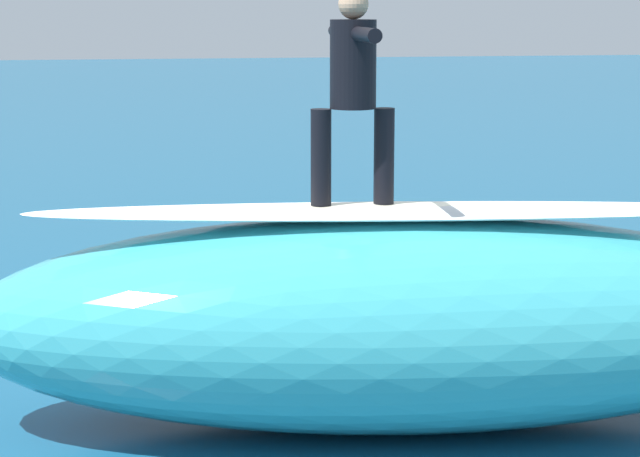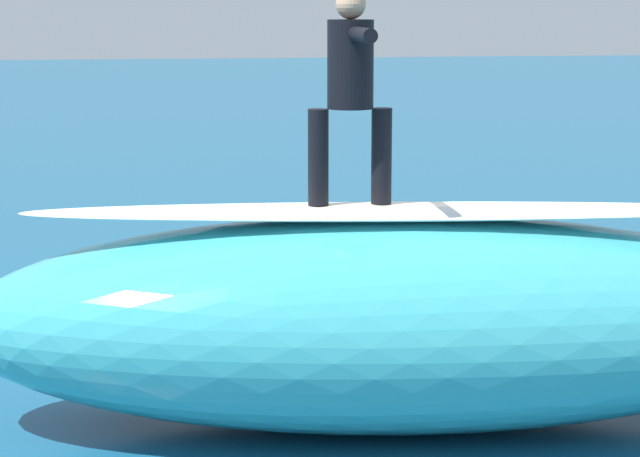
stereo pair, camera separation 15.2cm
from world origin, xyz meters
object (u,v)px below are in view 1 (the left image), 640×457
(surfer_riding, at_px, (353,80))
(surfboard_paddling, at_px, (296,326))
(surfer_paddling, at_px, (297,312))
(surfboard_riding, at_px, (352,210))

(surfer_riding, xyz_separation_m, surfboard_paddling, (-0.01, -2.92, -2.71))
(surfer_paddling, bearing_deg, surfboard_paddling, 0.00)
(surfer_riding, bearing_deg, surfboard_riding, 0.40)
(surfer_riding, distance_m, surfboard_paddling, 3.98)
(surfer_riding, height_order, surfer_paddling, surfer_riding)
(surfboard_riding, bearing_deg, surfer_riding, -179.60)
(surfboard_riding, relative_size, surfboard_paddling, 1.00)
(surfboard_riding, xyz_separation_m, surfer_riding, (-0.00, 0.00, 1.01))
(surfer_paddling, bearing_deg, surfer_riding, -175.90)
(surfer_riding, height_order, surfboard_paddling, surfer_riding)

